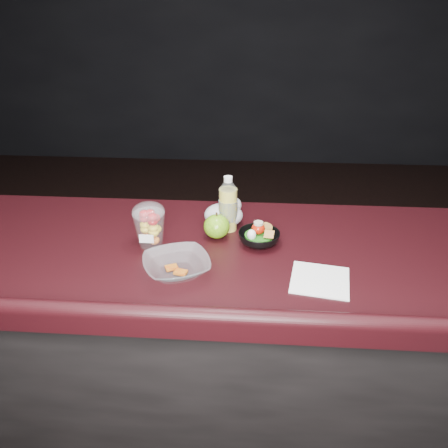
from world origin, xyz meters
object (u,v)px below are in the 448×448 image
Objects in this scene: lemonade_bottle at (228,208)px; takeout_bowl at (177,266)px; green_apple at (217,226)px; fruit_cup at (149,224)px; snack_bowl at (259,237)px.

lemonade_bottle is 0.31m from takeout_bowl.
fruit_cup is at bearing -162.48° from green_apple.
green_apple reaches higher than takeout_bowl.
takeout_bowl is (-0.24, -0.18, -0.00)m from snack_bowl.
snack_bowl is at bearing -41.49° from lemonade_bottle.
fruit_cup is at bearing 125.82° from takeout_bowl.
lemonade_bottle is 0.77× the size of takeout_bowl.
lemonade_bottle reaches higher than snack_bowl.
lemonade_bottle is at bearing 27.35° from fruit_cup.
fruit_cup is at bearing -152.65° from lemonade_bottle.
lemonade_bottle is 0.15m from snack_bowl.
green_apple is 0.24m from takeout_bowl.
snack_bowl is (0.14, -0.03, -0.02)m from green_apple.
snack_bowl is 0.61× the size of takeout_bowl.
takeout_bowl is at bearing -115.40° from lemonade_bottle.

